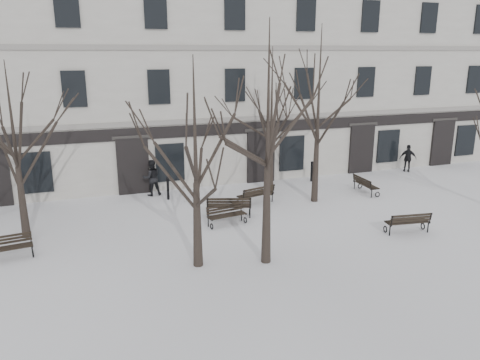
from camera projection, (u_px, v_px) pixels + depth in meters
name	position (u px, v px, depth m)	size (l,w,h in m)	color
ground	(251.00, 241.00, 18.10)	(100.00, 100.00, 0.00)	white
building	(178.00, 79.00, 28.45)	(40.40, 10.20, 11.40)	beige
tree_1	(195.00, 140.00, 14.92)	(4.91, 4.91, 7.02)	black
tree_2	(268.00, 117.00, 15.01)	(5.68, 5.68, 8.12)	black
tree_4	(13.00, 130.00, 17.43)	(4.78, 4.78, 6.83)	black
tree_5	(272.00, 105.00, 22.84)	(5.14, 5.14, 7.35)	black
tree_6	(319.00, 94.00, 21.62)	(5.83, 5.83, 8.32)	black
bench_0	(7.00, 247.00, 16.45)	(1.73, 0.83, 0.84)	black
bench_1	(229.00, 206.00, 20.61)	(2.05, 1.27, 0.98)	black
bench_2	(408.00, 222.00, 18.81)	(1.84, 0.87, 0.90)	black
bench_3	(226.00, 214.00, 19.76)	(1.74, 0.86, 0.84)	black
bench_4	(256.00, 194.00, 22.37)	(1.95, 1.13, 0.93)	black
bench_5	(365.00, 184.00, 24.18)	(0.67, 1.74, 0.87)	black
bollard_a	(168.00, 188.00, 23.08)	(0.15, 0.15, 1.14)	black
bollard_b	(312.00, 171.00, 26.33)	(0.15, 0.15, 1.17)	black
pedestrian_b	(153.00, 195.00, 23.92)	(0.90, 0.70, 1.86)	black
pedestrian_c	(407.00, 172.00, 28.63)	(0.98, 0.41, 1.66)	black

